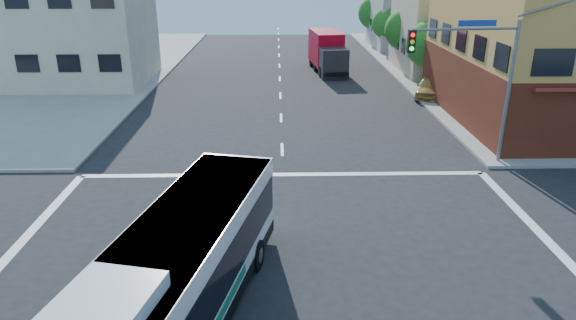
{
  "coord_description": "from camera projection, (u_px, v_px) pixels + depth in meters",
  "views": [
    {
      "loc": [
        -0.25,
        -12.94,
        9.41
      ],
      "look_at": [
        0.15,
        5.38,
        2.33
      ],
      "focal_mm": 32.0,
      "sensor_mm": 36.0,
      "label": 1
    }
  ],
  "objects": [
    {
      "name": "ground",
      "position": [
        287.0,
        296.0,
        15.46
      ],
      "size": [
        120.0,
        120.0,
        0.0
      ],
      "primitive_type": "plane",
      "color": "black",
      "rests_on": "ground"
    },
    {
      "name": "building_east_near",
      "position": [
        469.0,
        21.0,
        45.88
      ],
      "size": [
        12.06,
        10.06,
        9.0
      ],
      "color": "#C0B393",
      "rests_on": "ground"
    },
    {
      "name": "building_east_far",
      "position": [
        426.0,
        3.0,
        58.76
      ],
      "size": [
        12.06,
        10.06,
        10.0
      ],
      "color": "#A7A6A1",
      "rests_on": "ground"
    },
    {
      "name": "building_west",
      "position": [
        70.0,
        34.0,
        41.63
      ],
      "size": [
        12.06,
        10.06,
        8.0
      ],
      "color": "beige",
      "rests_on": "ground"
    },
    {
      "name": "signal_mast_ne",
      "position": [
        478.0,
        65.0,
        23.76
      ],
      "size": [
        7.91,
        1.13,
        8.07
      ],
      "color": "slate",
      "rests_on": "ground"
    },
    {
      "name": "street_tree_a",
      "position": [
        430.0,
        41.0,
        40.46
      ],
      "size": [
        3.6,
        3.6,
        5.53
      ],
      "color": "#3C2416",
      "rests_on": "ground"
    },
    {
      "name": "street_tree_b",
      "position": [
        407.0,
        27.0,
        47.86
      ],
      "size": [
        3.8,
        3.8,
        5.79
      ],
      "color": "#3C2416",
      "rests_on": "ground"
    },
    {
      "name": "street_tree_c",
      "position": [
        389.0,
        21.0,
        55.43
      ],
      "size": [
        3.4,
        3.4,
        5.29
      ],
      "color": "#3C2416",
      "rests_on": "ground"
    },
    {
      "name": "street_tree_d",
      "position": [
        376.0,
        11.0,
        62.74
      ],
      "size": [
        4.0,
        4.0,
        6.03
      ],
      "color": "#3C2416",
      "rests_on": "ground"
    },
    {
      "name": "transit_bus",
      "position": [
        173.0,
        287.0,
        13.04
      ],
      "size": [
        5.06,
        11.99,
        3.47
      ],
      "rotation": [
        0.0,
        0.0,
        -0.23
      ],
      "color": "black",
      "rests_on": "ground"
    },
    {
      "name": "box_truck",
      "position": [
        327.0,
        53.0,
        46.68
      ],
      "size": [
        3.05,
        8.05,
        3.54
      ],
      "rotation": [
        0.0,
        0.0,
        0.1
      ],
      "color": "#222227",
      "rests_on": "ground"
    },
    {
      "name": "parked_car",
      "position": [
        429.0,
        87.0,
        38.06
      ],
      "size": [
        3.26,
        4.76,
        1.51
      ],
      "primitive_type": "imported",
      "rotation": [
        0.0,
        0.0,
        -0.37
      ],
      "color": "#B99344",
      "rests_on": "ground"
    }
  ]
}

